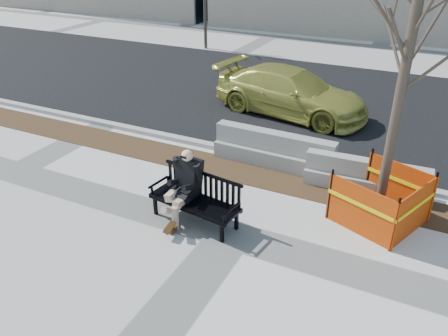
% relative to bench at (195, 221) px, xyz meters
% --- Properties ---
extents(ground, '(120.00, 120.00, 0.00)m').
position_rel_bench_xyz_m(ground, '(0.91, -0.10, 0.00)').
color(ground, beige).
rests_on(ground, ground).
extents(mulch_strip, '(40.00, 1.20, 0.02)m').
position_rel_bench_xyz_m(mulch_strip, '(0.91, 2.50, 0.00)').
color(mulch_strip, '#47301C').
rests_on(mulch_strip, ground).
extents(asphalt_street, '(60.00, 10.40, 0.01)m').
position_rel_bench_xyz_m(asphalt_street, '(0.91, 8.70, 0.00)').
color(asphalt_street, black).
rests_on(asphalt_street, ground).
extents(curb, '(60.00, 0.25, 0.12)m').
position_rel_bench_xyz_m(curb, '(0.91, 3.45, 0.06)').
color(curb, '#9E9B93').
rests_on(curb, ground).
extents(bench, '(2.13, 1.03, 1.09)m').
position_rel_bench_xyz_m(bench, '(0.00, 0.00, 0.00)').
color(bench, black).
rests_on(bench, ground).
extents(seated_man, '(0.83, 1.21, 1.57)m').
position_rel_bench_xyz_m(seated_man, '(-0.27, 0.10, 0.00)').
color(seated_man, black).
rests_on(seated_man, ground).
extents(tree_fence, '(3.12, 3.12, 5.98)m').
position_rel_bench_xyz_m(tree_fence, '(3.50, 1.78, 0.00)').
color(tree_fence, '#D94907').
rests_on(tree_fence, ground).
extents(sedan, '(5.53, 2.97, 1.52)m').
position_rel_bench_xyz_m(sedan, '(-0.26, 7.03, 0.00)').
color(sedan, '#A7A53F').
rests_on(sedan, ground).
extents(jersey_barrier_left, '(3.28, 0.75, 0.94)m').
position_rel_bench_xyz_m(jersey_barrier_left, '(0.57, 3.25, 0.00)').
color(jersey_barrier_left, gray).
rests_on(jersey_barrier_left, ground).
extents(jersey_barrier_right, '(2.89, 0.71, 0.82)m').
position_rel_bench_xyz_m(jersey_barrier_right, '(3.01, 2.93, 0.00)').
color(jersey_barrier_right, gray).
rests_on(jersey_barrier_right, ground).
extents(far_tree_left, '(1.99, 1.99, 4.93)m').
position_rel_bench_xyz_m(far_tree_left, '(-7.32, 14.22, 0.00)').
color(far_tree_left, '#493A2F').
rests_on(far_tree_left, ground).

